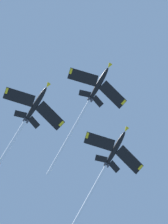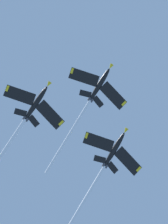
% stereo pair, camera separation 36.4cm
% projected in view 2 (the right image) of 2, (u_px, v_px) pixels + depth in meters
% --- Properties ---
extents(jet_lead, '(21.85, 34.74, 13.25)m').
position_uv_depth(jet_lead, '(92.00, 97.00, 131.25)').
color(jet_lead, black).
extents(jet_left_wing, '(21.82, 35.67, 13.88)m').
position_uv_depth(jet_left_wing, '(104.00, 166.00, 128.69)').
color(jet_left_wing, black).
extents(jet_right_wing, '(23.22, 38.73, 14.47)m').
position_uv_depth(jet_right_wing, '(20.00, 127.00, 125.58)').
color(jet_right_wing, black).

